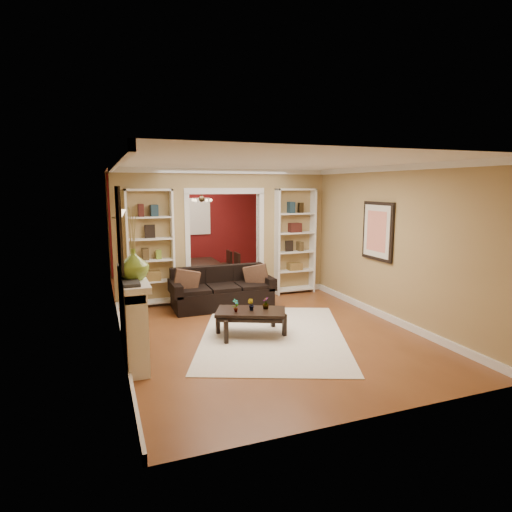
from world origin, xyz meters
name	(u,v)px	position (x,y,z in m)	size (l,w,h in m)	color
floor	(243,312)	(0.00, 0.00, 0.00)	(8.00, 8.00, 0.00)	brown
ceiling	(242,166)	(0.00, 0.00, 2.70)	(8.00, 8.00, 0.00)	white
wall_back	(195,224)	(0.00, 4.00, 1.35)	(8.00, 8.00, 0.00)	tan
wall_front	(374,290)	(0.00, -4.00, 1.35)	(8.00, 8.00, 0.00)	tan
wall_left	(114,247)	(-2.25, 0.00, 1.35)	(8.00, 8.00, 0.00)	tan
wall_right	(348,236)	(2.25, 0.00, 1.35)	(8.00, 8.00, 0.00)	tan
partition_wall	(225,234)	(0.00, 1.20, 1.35)	(4.50, 0.15, 2.70)	tan
red_back_panel	(196,225)	(0.00, 3.97, 1.32)	(4.44, 0.04, 2.64)	maroon
dining_window	(196,216)	(0.00, 3.93, 1.55)	(0.78, 0.03, 0.98)	#8CA5CC
area_rug	(273,335)	(0.03, -1.39, 0.01)	(2.21, 3.10, 0.01)	white
sofa	(222,288)	(-0.28, 0.45, 0.39)	(1.99, 0.86, 0.78)	black
pillow_left	(186,280)	(-0.98, 0.43, 0.61)	(0.45, 0.13, 0.45)	brown
pillow_right	(256,274)	(0.43, 0.43, 0.61)	(0.46, 0.13, 0.46)	brown
coffee_table	(251,323)	(-0.29, -1.25, 0.20)	(1.08, 0.58, 0.41)	black
plant_left	(236,305)	(-0.55, -1.25, 0.51)	(0.11, 0.07, 0.21)	#336626
plant_center	(251,305)	(-0.29, -1.25, 0.50)	(0.10, 0.08, 0.18)	#336626
plant_right	(266,303)	(-0.04, -1.25, 0.50)	(0.10, 0.10, 0.19)	#336626
bookshelf_left	(151,249)	(-1.55, 1.03, 1.15)	(0.90, 0.30, 2.30)	white
bookshelf_right	(295,241)	(1.55, 1.03, 1.15)	(0.90, 0.30, 2.30)	white
fireplace	(134,316)	(-2.09, -1.50, 0.58)	(0.32, 1.70, 1.16)	white
vase	(134,264)	(-2.09, -1.83, 1.36)	(0.39, 0.39, 0.40)	olive
mirror	(119,228)	(-2.23, -1.50, 1.80)	(0.03, 0.95, 1.10)	silver
wall_sconce	(118,216)	(-2.15, 0.55, 1.83)	(0.18, 0.18, 0.22)	#FFE0A5
framed_art	(377,231)	(2.21, -1.00, 1.55)	(0.04, 0.85, 1.05)	black
dining_table	(203,273)	(-0.16, 2.55, 0.27)	(0.84, 1.51, 0.53)	black
dining_chair_nw	(183,271)	(-0.71, 2.25, 0.41)	(0.41, 0.41, 0.83)	black
dining_chair_ne	(228,269)	(0.39, 2.25, 0.40)	(0.39, 0.39, 0.80)	black
dining_chair_sw	(178,265)	(-0.71, 2.85, 0.46)	(0.46, 0.46, 0.93)	black
dining_chair_se	(222,265)	(0.39, 2.85, 0.38)	(0.38, 0.38, 0.76)	black
chandelier	(207,200)	(0.00, 2.70, 2.02)	(0.50, 0.50, 0.30)	#332817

